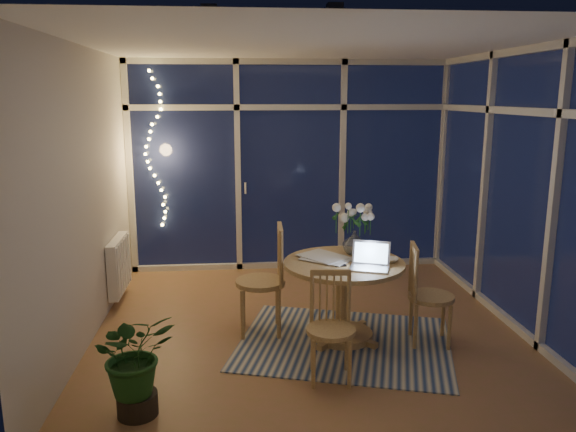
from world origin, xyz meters
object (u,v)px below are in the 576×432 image
object	(u,v)px
laptop	(370,256)
flower_vase	(354,243)
chair_right	(431,294)
chair_front	(331,328)
chair_left	(260,279)
potted_plant	(135,364)
dining_table	(343,301)

from	to	relation	value
laptop	flower_vase	world-z (taller)	laptop
chair_right	laptop	world-z (taller)	laptop
laptop	chair_front	bearing A→B (deg)	-109.05
chair_left	flower_vase	size ratio (longest dim) A/B	4.93
flower_vase	potted_plant	world-z (taller)	flower_vase
dining_table	chair_front	bearing A→B (deg)	-107.82
flower_vase	potted_plant	size ratio (longest dim) A/B	0.28
laptop	potted_plant	size ratio (longest dim) A/B	0.43
chair_left	chair_front	bearing A→B (deg)	29.78
chair_front	potted_plant	xyz separation A→B (m)	(-1.41, -0.37, -0.05)
chair_front	potted_plant	world-z (taller)	chair_front
chair_right	flower_vase	distance (m)	0.82
dining_table	flower_vase	distance (m)	0.54
chair_front	potted_plant	bearing A→B (deg)	-159.27
flower_vase	dining_table	bearing A→B (deg)	-120.97
dining_table	potted_plant	world-z (taller)	potted_plant
chair_right	chair_left	bearing A→B (deg)	85.82
dining_table	laptop	world-z (taller)	laptop
chair_left	laptop	distance (m)	1.06
chair_front	chair_left	bearing A→B (deg)	124.10
dining_table	chair_right	distance (m)	0.77
chair_left	potted_plant	world-z (taller)	chair_left
chair_left	potted_plant	xyz separation A→B (m)	(-0.91, -1.31, -0.14)
chair_front	flower_vase	size ratio (longest dim) A/B	4.09
chair_left	chair_front	xyz separation A→B (m)	(0.50, -0.94, -0.09)
chair_right	dining_table	bearing A→B (deg)	87.95
chair_right	flower_vase	xyz separation A→B (m)	(-0.61, 0.39, 0.38)
chair_front	chair_right	bearing A→B (deg)	36.17
chair_left	chair_right	size ratio (longest dim) A/B	1.13
flower_vase	potted_plant	xyz separation A→B (m)	(-1.78, -1.32, -0.46)
chair_left	chair_right	world-z (taller)	chair_left
flower_vase	chair_left	bearing A→B (deg)	-179.07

